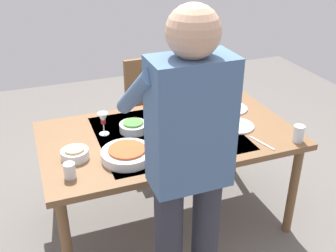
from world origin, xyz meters
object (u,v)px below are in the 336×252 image
at_px(side_bowl_salad, 133,127).
at_px(water_cup_near_left, 298,134).
at_px(wine_bottle, 164,132).
at_px(wine_glass_right, 103,120).
at_px(person_server, 188,164).
at_px(water_cup_near_right, 70,171).
at_px(wine_glass_left, 223,86).
at_px(side_bowl_bread, 75,153).
at_px(chair_near, 151,105).
at_px(dinner_plate_near, 231,108).
at_px(dining_table, 168,142).
at_px(serving_bowl_pasta, 127,154).
at_px(dinner_plate_far, 237,126).

bearing_deg(side_bowl_salad, water_cup_near_left, 152.32).
bearing_deg(wine_bottle, wine_glass_right, -45.21).
bearing_deg(person_server, wine_glass_right, -75.76).
bearing_deg(person_server, wine_bottle, -98.60).
height_order(person_server, water_cup_near_right, person_server).
xyz_separation_m(wine_glass_left, side_bowl_bread, (1.19, 0.47, -0.07)).
relative_size(wine_bottle, water_cup_near_right, 3.42).
height_order(chair_near, dinner_plate_near, chair_near).
xyz_separation_m(water_cup_near_left, side_bowl_bread, (1.33, -0.28, -0.02)).
distance_m(wine_glass_right, side_bowl_salad, 0.20).
height_order(wine_bottle, side_bowl_salad, wine_bottle).
relative_size(dining_table, person_server, 0.97).
height_order(dining_table, side_bowl_bread, side_bowl_bread).
distance_m(wine_glass_left, water_cup_near_right, 1.41).
relative_size(wine_bottle, wine_glass_left, 1.96).
xyz_separation_m(wine_glass_right, side_bowl_salad, (-0.19, 0.03, -0.07)).
height_order(dining_table, water_cup_near_left, water_cup_near_left).
height_order(dining_table, wine_glass_right, wine_glass_right).
bearing_deg(side_bowl_salad, water_cup_near_right, 39.78).
distance_m(water_cup_near_left, serving_bowl_pasta, 1.06).
relative_size(wine_glass_left, water_cup_near_right, 1.75).
xyz_separation_m(wine_bottle, dinner_plate_near, (-0.65, -0.35, -0.10)).
height_order(serving_bowl_pasta, dinner_plate_far, serving_bowl_pasta).
xyz_separation_m(dining_table, chair_near, (-0.16, -0.85, -0.13)).
bearing_deg(dinner_plate_near, person_server, 50.88).
bearing_deg(water_cup_near_left, side_bowl_salad, -27.68).
bearing_deg(water_cup_near_left, wine_glass_right, -24.71).
bearing_deg(serving_bowl_pasta, side_bowl_bread, -21.26).
xyz_separation_m(person_server, wine_bottle, (-0.08, -0.55, -0.13)).
distance_m(wine_glass_left, wine_glass_right, 1.00).
bearing_deg(wine_glass_left, chair_near, -49.10).
bearing_deg(wine_glass_left, serving_bowl_pasta, 32.37).
distance_m(water_cup_near_left, water_cup_near_right, 1.39).
height_order(serving_bowl_pasta, side_bowl_bread, same).
distance_m(wine_glass_right, dinner_plate_near, 0.96).
relative_size(wine_glass_right, serving_bowl_pasta, 0.50).
height_order(water_cup_near_left, dinner_plate_far, water_cup_near_left).
relative_size(wine_bottle, dinner_plate_near, 1.29).
bearing_deg(chair_near, wine_glass_left, 130.90).
distance_m(wine_glass_left, water_cup_near_left, 0.76).
height_order(water_cup_near_left, side_bowl_salad, water_cup_near_left).
bearing_deg(side_bowl_salad, dinner_plate_near, -174.35).
bearing_deg(water_cup_near_left, chair_near, -65.61).
xyz_separation_m(water_cup_near_right, side_bowl_bread, (-0.06, -0.18, -0.01)).
bearing_deg(wine_glass_right, dinner_plate_far, 166.25).
height_order(wine_glass_left, wine_glass_right, same).
distance_m(wine_glass_left, dinner_plate_near, 0.21).
relative_size(side_bowl_bread, dinner_plate_near, 0.70).
bearing_deg(chair_near, person_server, 77.89).
height_order(wine_glass_right, water_cup_near_left, wine_glass_right).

